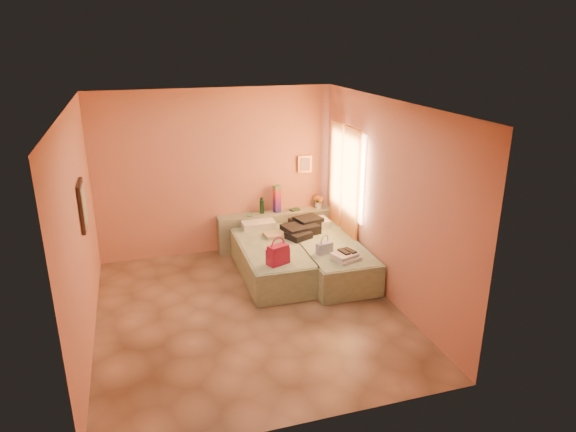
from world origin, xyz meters
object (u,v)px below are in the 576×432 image
object	(u,v)px
headboard_ledge	(275,230)
flower_vase	(319,201)
bed_left	(271,260)
water_bottle	(262,206)
magenta_handbag	(278,254)
towel_stack	(346,257)
bed_right	(329,258)
blue_handbag	(324,248)
green_book	(295,210)

from	to	relation	value
headboard_ledge	flower_vase	xyz separation A→B (m)	(0.81, 0.02, 0.46)
bed_left	water_bottle	bearing A→B (deg)	83.19
water_bottle	magenta_handbag	xyz separation A→B (m)	(-0.22, -1.78, -0.14)
flower_vase	bed_left	bearing A→B (deg)	-138.04
flower_vase	headboard_ledge	bearing A→B (deg)	-178.79
bed_left	water_bottle	size ratio (longest dim) A/B	7.26
flower_vase	towel_stack	xyz separation A→B (m)	(-0.28, -1.93, -0.23)
bed_right	towel_stack	world-z (taller)	towel_stack
blue_handbag	towel_stack	distance (m)	0.39
water_bottle	magenta_handbag	world-z (taller)	water_bottle
magenta_handbag	blue_handbag	xyz separation A→B (m)	(0.77, 0.16, -0.06)
headboard_ledge	blue_handbag	xyz separation A→B (m)	(0.31, -1.59, 0.26)
flower_vase	water_bottle	bearing A→B (deg)	179.34
magenta_handbag	towel_stack	size ratio (longest dim) A/B	0.89
headboard_ledge	bed_right	size ratio (longest dim) A/B	1.02
bed_left	towel_stack	xyz separation A→B (m)	(0.90, -0.86, 0.30)
magenta_handbag	bed_left	bearing A→B (deg)	60.79
blue_handbag	bed_left	bearing A→B (deg)	123.07
towel_stack	headboard_ledge	bearing A→B (deg)	105.40
blue_handbag	towel_stack	world-z (taller)	blue_handbag
blue_handbag	towel_stack	bearing A→B (deg)	-74.42
bed_right	towel_stack	distance (m)	0.72
magenta_handbag	blue_handbag	bearing A→B (deg)	-10.94
green_book	flower_vase	distance (m)	0.47
green_book	flower_vase	bearing A→B (deg)	-18.29
flower_vase	magenta_handbag	xyz separation A→B (m)	(-1.27, -1.77, -0.14)
headboard_ledge	water_bottle	xyz separation A→B (m)	(-0.23, 0.03, 0.46)
bed_left	magenta_handbag	distance (m)	0.81
headboard_ledge	bed_left	xyz separation A→B (m)	(-0.38, -1.05, -0.08)
green_book	flower_vase	size ratio (longest dim) A/B	0.63
headboard_ledge	bed_right	world-z (taller)	headboard_ledge
headboard_ledge	flower_vase	bearing A→B (deg)	1.21
headboard_ledge	bed_left	bearing A→B (deg)	-109.65
bed_right	water_bottle	distance (m)	1.59
magenta_handbag	blue_handbag	world-z (taller)	magenta_handbag
bed_right	green_book	world-z (taller)	green_book
bed_left	magenta_handbag	bearing A→B (deg)	-96.03
headboard_ledge	blue_handbag	world-z (taller)	blue_handbag
bed_left	blue_handbag	world-z (taller)	blue_handbag
bed_right	blue_handbag	distance (m)	0.52
headboard_ledge	bed_left	size ratio (longest dim) A/B	1.02
water_bottle	green_book	bearing A→B (deg)	-1.57
water_bottle	towel_stack	size ratio (longest dim) A/B	0.79
bed_left	flower_vase	world-z (taller)	flower_vase
flower_vase	towel_stack	bearing A→B (deg)	-98.39
towel_stack	bed_right	bearing A→B (deg)	90.21
bed_right	magenta_handbag	bearing A→B (deg)	-152.86
magenta_handbag	towel_stack	bearing A→B (deg)	-31.96
water_bottle	towel_stack	bearing A→B (deg)	-68.59
green_book	blue_handbag	bearing A→B (deg)	-110.64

